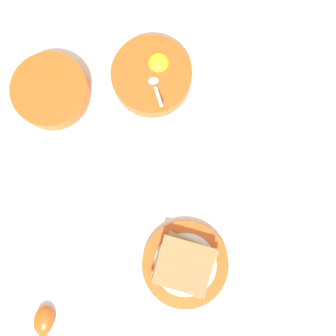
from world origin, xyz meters
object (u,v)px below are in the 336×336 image
toast_plate (185,264)px  toast_sandwich (184,265)px  egg_bowl (152,76)px  soup_spoon (43,326)px  congee_bowl (51,91)px

toast_plate → toast_sandwich: (-0.00, 0.00, 0.03)m
egg_bowl → toast_sandwich: egg_bowl is taller
toast_plate → soup_spoon: (-0.30, -0.07, 0.00)m
congee_bowl → egg_bowl: bearing=-0.5°
egg_bowl → soup_spoon: size_ratio=1.26×
soup_spoon → egg_bowl: bearing=58.0°
toast_sandwich → soup_spoon: (-0.29, -0.07, -0.03)m
toast_plate → congee_bowl: bearing=118.8°
soup_spoon → congee_bowl: 0.48m
soup_spoon → congee_bowl: size_ratio=0.85×
soup_spoon → congee_bowl: bearing=80.6°
toast_plate → soup_spoon: soup_spoon is taller
toast_plate → egg_bowl: bearing=90.5°
egg_bowl → toast_plate: egg_bowl is taller
egg_bowl → soup_spoon: egg_bowl is taller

